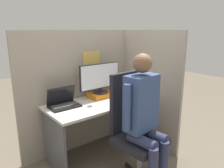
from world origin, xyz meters
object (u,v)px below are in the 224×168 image
(paper_box, at_px, (100,95))
(person, at_px, (144,112))
(carrot_toy, at_px, (122,102))
(stapler, at_px, (132,90))
(laptop, at_px, (64,103))
(coffee_mug, at_px, (121,89))
(office_chair, at_px, (133,126))
(monitor, at_px, (100,78))

(paper_box, bearing_deg, person, -96.59)
(person, bearing_deg, paper_box, 83.41)
(carrot_toy, bearing_deg, stapler, 34.21)
(laptop, xyz_separation_m, coffee_mug, (0.93, 0.04, 0.00))
(stapler, relative_size, carrot_toy, 1.32)
(office_chair, xyz_separation_m, coffee_mug, (0.47, 0.73, 0.18))
(office_chair, height_order, person, person)
(paper_box, height_order, carrot_toy, paper_box)
(monitor, distance_m, coffee_mug, 0.44)
(carrot_toy, bearing_deg, laptop, 150.47)
(laptop, xyz_separation_m, office_chair, (0.46, -0.69, -0.18))
(paper_box, height_order, laptop, laptop)
(monitor, distance_m, person, 0.92)
(person, bearing_deg, coffee_mug, 61.89)
(stapler, bearing_deg, office_chair, -132.57)
(office_chair, height_order, coffee_mug, office_chair)
(person, bearing_deg, monitor, 83.43)
(laptop, relative_size, person, 0.25)
(laptop, xyz_separation_m, person, (0.45, -0.86, 0.04))
(monitor, relative_size, person, 0.44)
(paper_box, xyz_separation_m, person, (-0.10, -0.89, 0.05))
(stapler, distance_m, carrot_toy, 0.56)
(office_chair, bearing_deg, stapler, 47.43)
(monitor, height_order, office_chair, monitor)
(monitor, xyz_separation_m, carrot_toy, (0.06, -0.38, -0.25))
(laptop, height_order, person, person)
(carrot_toy, distance_m, coffee_mug, 0.50)
(monitor, xyz_separation_m, stapler, (0.52, -0.07, -0.24))
(paper_box, height_order, coffee_mug, coffee_mug)
(stapler, height_order, office_chair, office_chair)
(monitor, xyz_separation_m, laptop, (-0.55, -0.03, -0.22))
(office_chair, relative_size, person, 0.84)
(laptop, relative_size, carrot_toy, 2.97)
(person, distance_m, coffee_mug, 1.02)
(stapler, xyz_separation_m, coffee_mug, (-0.14, 0.07, 0.02))
(monitor, bearing_deg, laptop, -176.66)
(monitor, bearing_deg, coffee_mug, 0.85)
(monitor, bearing_deg, paper_box, -90.00)
(monitor, relative_size, carrot_toy, 5.21)
(laptop, bearing_deg, paper_box, 3.05)
(paper_box, bearing_deg, monitor, 90.00)
(monitor, xyz_separation_m, person, (-0.10, -0.89, -0.19))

